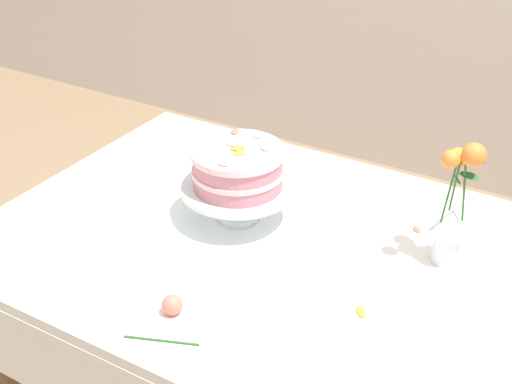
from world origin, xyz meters
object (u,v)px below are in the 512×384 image
(dining_table, at_px, (265,275))
(cake_stand, at_px, (238,191))
(layer_cake, at_px, (238,167))
(fallen_rose, at_px, (172,306))
(flower_vase, at_px, (453,213))

(dining_table, relative_size, cake_stand, 4.83)
(layer_cake, bearing_deg, fallen_rose, -78.73)
(fallen_rose, bearing_deg, layer_cake, 101.27)
(cake_stand, bearing_deg, flower_vase, 10.54)
(flower_vase, xyz_separation_m, fallen_rose, (-0.44, -0.49, -0.11))
(fallen_rose, bearing_deg, cake_stand, 101.27)
(dining_table, height_order, cake_stand, cake_stand)
(cake_stand, height_order, fallen_rose, cake_stand)
(dining_table, bearing_deg, layer_cake, 150.06)
(dining_table, relative_size, fallen_rose, 9.48)
(cake_stand, distance_m, layer_cake, 0.07)
(dining_table, xyz_separation_m, flower_vase, (0.40, 0.17, 0.22))
(flower_vase, bearing_deg, layer_cake, -169.46)
(cake_stand, bearing_deg, dining_table, -29.91)
(layer_cake, xyz_separation_m, fallen_rose, (0.08, -0.39, -0.13))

